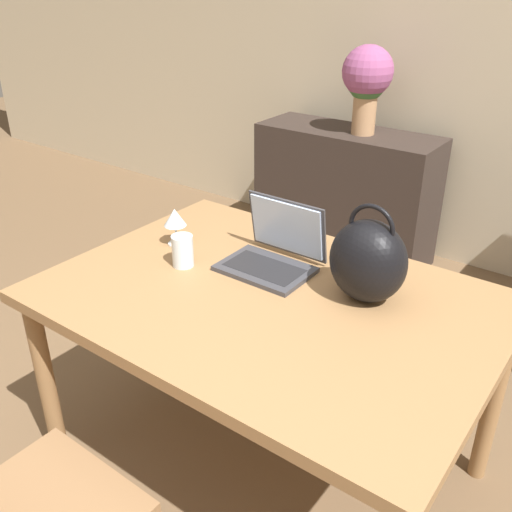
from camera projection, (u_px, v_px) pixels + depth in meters
The scene contains 7 objects.
dining_table at pixel (268, 315), 1.82m from camera, with size 1.40×0.99×0.74m.
sideboard at pixel (344, 194), 3.54m from camera, with size 1.10×0.40×0.79m.
laptop at pixel (275, 249), 1.93m from camera, with size 0.30×0.26×0.22m.
drinking_glass at pixel (183, 251), 1.93m from camera, with size 0.07×0.07×0.11m.
wine_glass at pixel (175, 219), 2.06m from camera, with size 0.08×0.08×0.14m.
handbag at pixel (368, 260), 1.70m from camera, with size 0.24×0.20×0.31m.
flower_vase at pixel (367, 79), 3.15m from camera, with size 0.28×0.28×0.49m.
Camera 1 is at (0.75, -0.70, 1.66)m, focal length 40.00 mm.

